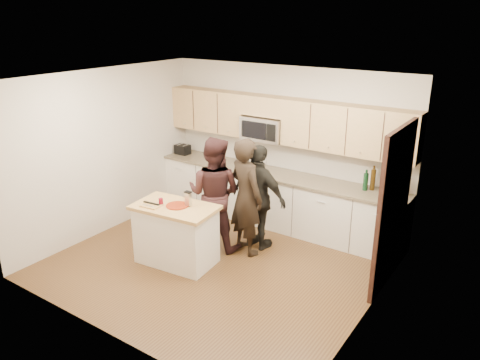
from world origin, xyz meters
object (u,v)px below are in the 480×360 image
Objects in this scene: island at (176,234)px; woman_right at (259,198)px; toaster at (183,149)px; woman_left at (246,197)px; woman_center at (214,194)px.

woman_right reaches higher than island.
toaster is 2.45m from woman_left.
toaster is (-1.53, 1.96, 0.58)m from island.
woman_right is at bearing 49.49° from island.
island is 0.86m from woman_center.
island is 0.70× the size of woman_left.
woman_center is (1.70, -1.24, -0.14)m from toaster.
woman_left is 0.25m from woman_right.
woman_left is 1.09× the size of woman_right.
woman_right is (0.57, 0.36, -0.06)m from woman_center.
woman_left reaches higher than woman_center.
woman_left is at bearing 75.13° from woman_right.
woman_center is at bearing 35.31° from woman_left.
woman_center reaches higher than toaster.
toaster is at bearing -49.19° from woman_center.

